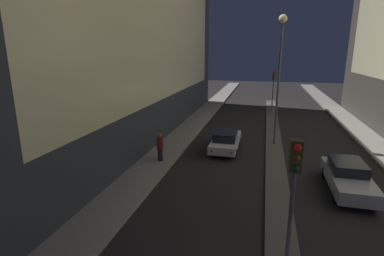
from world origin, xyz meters
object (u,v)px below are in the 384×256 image
at_px(traffic_light_mid, 274,82).
at_px(pedestrian_on_left_sidewalk, 160,146).
at_px(traffic_light_near, 294,182).
at_px(street_lamp, 280,55).
at_px(car_left_lane, 226,140).
at_px(car_right_lane, 348,177).

relative_size(traffic_light_mid, pedestrian_on_left_sidewalk, 2.49).
relative_size(traffic_light_near, street_lamp, 0.49).
relative_size(traffic_light_mid, car_left_lane, 0.96).
bearing_deg(car_left_lane, street_lamp, 31.22).
height_order(street_lamp, pedestrian_on_left_sidewalk, street_lamp).
height_order(traffic_light_near, pedestrian_on_left_sidewalk, traffic_light_near).
bearing_deg(car_left_lane, pedestrian_on_left_sidewalk, -136.08).
distance_m(car_right_lane, pedestrian_on_left_sidewalk, 10.58).
xyz_separation_m(traffic_light_mid, car_left_lane, (-3.41, -14.85, -2.69)).
relative_size(car_left_lane, pedestrian_on_left_sidewalk, 2.60).
bearing_deg(pedestrian_on_left_sidewalk, street_lamp, 38.34).
relative_size(car_right_lane, pedestrian_on_left_sidewalk, 2.63).
bearing_deg(traffic_light_near, street_lamp, 90.00).
relative_size(traffic_light_near, pedestrian_on_left_sidewalk, 2.49).
xyz_separation_m(traffic_light_mid, car_right_lane, (3.41, -19.75, -2.66)).
distance_m(car_left_lane, pedestrian_on_left_sidewalk, 5.10).
distance_m(street_lamp, car_right_lane, 9.72).
bearing_deg(pedestrian_on_left_sidewalk, car_right_lane, -7.46).
relative_size(street_lamp, car_right_lane, 1.94).
xyz_separation_m(traffic_light_near, pedestrian_on_left_sidewalk, (-7.07, 8.75, -2.31)).
bearing_deg(pedestrian_on_left_sidewalk, car_left_lane, 43.92).
distance_m(traffic_light_mid, street_lamp, 13.18).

